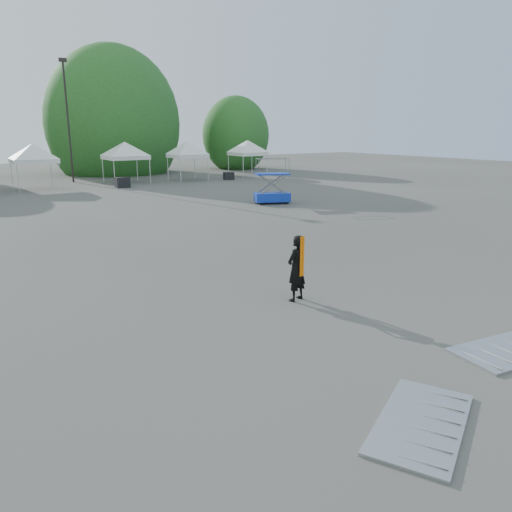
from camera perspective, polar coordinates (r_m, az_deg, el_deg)
ground at (r=14.45m, az=-1.09°, el=-3.31°), size 120.00×120.00×0.00m
light_pole_east at (r=44.87m, az=-20.75°, el=14.94°), size 0.60×0.25×9.80m
tree_mid_e at (r=53.22m, az=-15.98°, el=14.35°), size 5.12×5.12×7.79m
tree_far_e at (r=56.82m, az=-2.32°, el=13.61°), size 3.84×3.84×5.84m
tent_e at (r=40.42m, az=-24.18°, el=11.28°), size 4.26×4.26×3.88m
tent_f at (r=42.85m, az=-14.78°, el=12.15°), size 4.47×4.47×3.88m
tent_g at (r=44.14m, az=-7.88°, el=12.53°), size 3.95×3.95×3.88m
tent_h at (r=47.54m, az=-0.96°, el=12.79°), size 4.02×4.02×3.88m
man at (r=12.97m, az=4.66°, el=-1.40°), size 0.73×0.58×1.75m
scissor_lift at (r=30.03m, az=1.87°, el=8.57°), size 2.31×1.74×2.67m
barrier_left at (r=8.42m, az=18.35°, el=-17.60°), size 2.69×2.18×0.08m
crate_mid at (r=39.68m, az=-15.02°, el=8.12°), size 1.03×0.82×0.78m
crate_east at (r=44.37m, az=-3.14°, el=9.12°), size 0.97×0.82×0.66m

